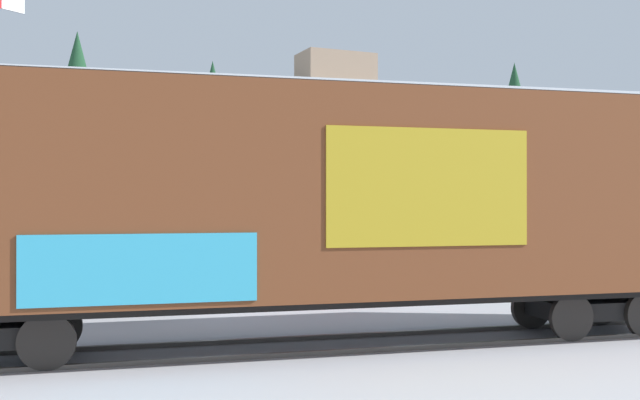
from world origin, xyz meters
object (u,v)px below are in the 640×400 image
at_px(freight_car, 324,197).
at_px(parked_car_green, 512,263).
at_px(parked_car_red, 305,269).
at_px(parked_car_black, 89,278).

relative_size(freight_car, parked_car_green, 3.51).
height_order(freight_car, parked_car_green, freight_car).
bearing_deg(parked_car_green, parked_car_red, 178.77).
height_order(parked_car_black, parked_car_red, parked_car_red).
relative_size(parked_car_black, parked_car_red, 1.12).
relative_size(freight_car, parked_car_red, 4.06).
bearing_deg(parked_car_green, freight_car, -140.07).
distance_m(freight_car, parked_car_black, 7.43).
height_order(parked_car_black, parked_car_green, parked_car_green).
xyz_separation_m(freight_car, parked_car_black, (-4.58, 5.51, -1.96)).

